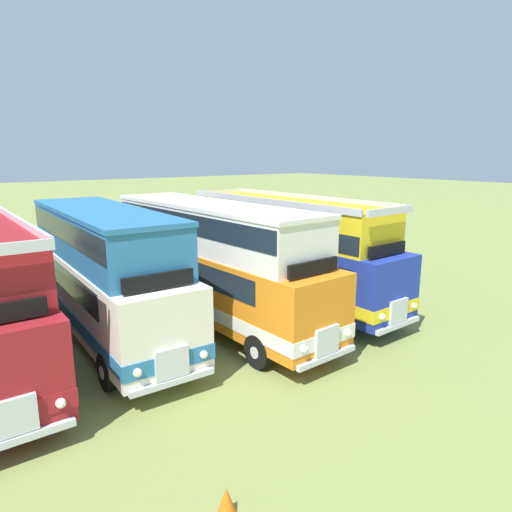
% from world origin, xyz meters
% --- Properties ---
extents(ground_plane, '(200.00, 200.00, 0.00)m').
position_xyz_m(ground_plane, '(0.00, 0.00, 0.00)').
color(ground_plane, olive).
extents(bus_third_in_row, '(2.89, 10.00, 4.49)m').
position_xyz_m(bus_third_in_row, '(0.00, 0.42, 2.47)').
color(bus_third_in_row, silver).
rests_on(bus_third_in_row, ground).
extents(bus_fourth_in_row, '(2.92, 11.30, 4.49)m').
position_xyz_m(bus_fourth_in_row, '(3.76, -0.26, 2.47)').
color(bus_fourth_in_row, orange).
rests_on(bus_fourth_in_row, ground).
extents(bus_fifth_in_row, '(2.81, 11.09, 4.52)m').
position_xyz_m(bus_fifth_in_row, '(7.53, -0.04, 2.36)').
color(bus_fifth_in_row, '#1E339E').
rests_on(bus_fifth_in_row, ground).
extents(cone_near_end, '(0.36, 0.36, 0.55)m').
position_xyz_m(cone_near_end, '(-1.14, -8.55, 0.28)').
color(cone_near_end, orange).
rests_on(cone_near_end, ground).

